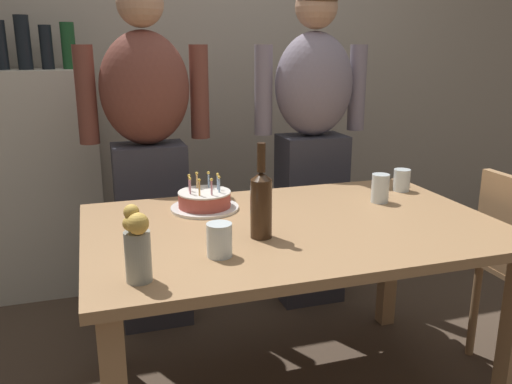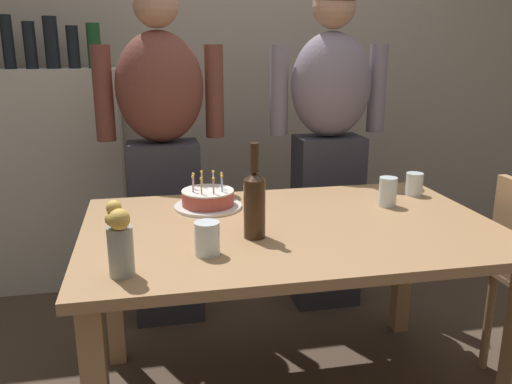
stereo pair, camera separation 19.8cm
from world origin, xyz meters
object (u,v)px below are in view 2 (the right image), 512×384
at_px(water_glass_side, 388,192).
at_px(wine_bottle, 255,202).
at_px(flower_vase, 119,239).
at_px(person_man_bearded, 163,152).
at_px(water_glass_far, 414,184).
at_px(water_glass_near, 207,238).
at_px(person_woman_cardigan, 329,145).
at_px(birthday_cake, 208,200).

relative_size(water_glass_side, wine_bottle, 0.37).
distance_m(flower_vase, person_man_bearded, 1.13).
bearing_deg(water_glass_far, water_glass_near, -152.69).
height_order(person_man_bearded, person_woman_cardigan, same).
bearing_deg(birthday_cake, person_woman_cardigan, 37.24).
bearing_deg(flower_vase, water_glass_far, 26.49).
distance_m(water_glass_far, water_glass_side, 0.22).
bearing_deg(water_glass_side, person_man_bearded, 143.60).
distance_m(birthday_cake, person_man_bearded, 0.55).
distance_m(water_glass_near, water_glass_side, 0.86).
xyz_separation_m(birthday_cake, wine_bottle, (0.12, -0.37, 0.09)).
distance_m(birthday_cake, water_glass_near, 0.49).
height_order(water_glass_far, flower_vase, flower_vase).
bearing_deg(water_glass_near, birthday_cake, 83.16).
height_order(birthday_cake, water_glass_side, birthday_cake).
xyz_separation_m(water_glass_far, person_woman_cardigan, (-0.21, 0.52, 0.08)).
height_order(water_glass_near, wine_bottle, wine_bottle).
bearing_deg(person_woman_cardigan, flower_vase, 48.19).
xyz_separation_m(person_man_bearded, person_woman_cardigan, (0.84, 0.00, 0.00)).
bearing_deg(person_man_bearded, person_woman_cardigan, -180.00).
bearing_deg(wine_bottle, water_glass_far, 25.51).
xyz_separation_m(wine_bottle, flower_vase, (-0.43, -0.23, -0.01)).
bearing_deg(person_woman_cardigan, water_glass_near, 53.56).
xyz_separation_m(wine_bottle, person_man_bearded, (-0.27, 0.89, 0.01)).
bearing_deg(water_glass_side, water_glass_far, 34.73).
relative_size(water_glass_side, flower_vase, 0.53).
distance_m(water_glass_far, person_man_bearded, 1.18).
height_order(birthday_cake, person_woman_cardigan, person_woman_cardigan).
distance_m(water_glass_side, person_man_bearded, 1.09).
relative_size(birthday_cake, flower_vase, 1.21).
bearing_deg(person_man_bearded, water_glass_far, 154.00).
bearing_deg(water_glass_side, water_glass_near, -154.62).
distance_m(water_glass_far, wine_bottle, 0.87).
bearing_deg(water_glass_side, birthday_cake, 170.46).
bearing_deg(wine_bottle, person_woman_cardigan, 57.30).
relative_size(water_glass_side, person_man_bearded, 0.07).
distance_m(water_glass_near, water_glass_far, 1.08).
bearing_deg(water_glass_near, water_glass_far, 27.31).
height_order(birthday_cake, wine_bottle, wine_bottle).
height_order(water_glass_near, water_glass_side, water_glass_side).
distance_m(birthday_cake, flower_vase, 0.68).
xyz_separation_m(birthday_cake, water_glass_far, (0.90, 0.01, 0.01)).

